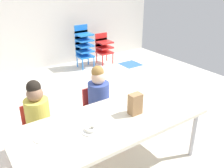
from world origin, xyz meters
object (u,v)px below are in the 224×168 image
Objects in this scene: kid_chair_blue_stack at (84,44)px; craft_table at (111,124)px; paper_plate_center_table at (44,137)px; seated_child_near_camera at (37,112)px; paper_plate_near_edge at (91,131)px; kid_chair_red_stack at (104,46)px; paper_bag_brown at (135,104)px; donut_powdered_on_plate at (91,129)px; seated_child_middle_seat at (98,94)px.

craft_table is at bearing -113.45° from kid_chair_blue_stack.
seated_child_near_camera is at bearing 77.84° from paper_plate_center_table.
paper_plate_center_table is (-0.39, 0.14, 0.00)m from paper_plate_near_edge.
craft_table is 0.65m from paper_plate_center_table.
kid_chair_blue_stack is 3.34m from paper_plate_near_edge.
paper_plate_center_table is at bearing -130.46° from kid_chair_red_stack.
seated_child_near_camera is at bearing 129.78° from craft_table.
paper_bag_brown is 1.90× the size of donut_powdered_on_plate.
kid_chair_blue_stack is 3.42m from paper_plate_center_table.
paper_plate_center_table is (-2.41, -2.83, 0.21)m from kid_chair_red_stack.
kid_chair_red_stack is (1.54, 2.30, -0.16)m from seated_child_middle_seat.
craft_table is 0.26m from donut_powdered_on_plate.
donut_powdered_on_plate is at bearing -67.73° from seated_child_near_camera.
kid_chair_blue_stack is (1.80, 2.30, -0.04)m from seated_child_near_camera.
paper_bag_brown is at bearing -39.42° from seated_child_near_camera.
kid_chair_red_stack reaches higher than paper_plate_center_table.
paper_bag_brown is 0.54m from paper_plate_near_edge.
kid_chair_red_stack is at bearing 63.11° from paper_bag_brown.
kid_chair_red_stack is at bearing 56.24° from seated_child_middle_seat.
paper_plate_near_edge is 0.02m from donut_powdered_on_plate.
donut_powdered_on_plate is at bearing 180.00° from paper_plate_near_edge.
paper_plate_near_edge is (-0.25, -0.04, 0.05)m from craft_table.
craft_table is at bearing -50.22° from seated_child_near_camera.
donut_powdered_on_plate is at bearing -124.27° from kid_chair_red_stack.
paper_plate_near_edge is at bearing -178.55° from paper_bag_brown.
kid_chair_red_stack is (2.30, 2.30, -0.16)m from seated_child_near_camera.
seated_child_middle_seat is 1.00× the size of kid_chair_blue_stack.
kid_chair_red_stack is 3.60m from paper_plate_near_edge.
craft_table is 0.67m from seated_child_middle_seat.
paper_plate_near_edge is at bearing -170.47° from craft_table.
paper_bag_brown is at bearing -8.05° from paper_plate_center_table.
craft_table is at bearing -121.22° from kid_chair_red_stack.
seated_child_middle_seat is at bearing 93.32° from paper_bag_brown.
seated_child_near_camera is 5.10× the size of paper_plate_center_table.
seated_child_near_camera reaches higher than kid_chair_blue_stack.
kid_chair_red_stack is 3.78× the size of paper_plate_near_edge.
seated_child_near_camera is 2.92m from kid_chair_blue_stack.
paper_plate_near_edge and paper_plate_center_table have the same top height.
seated_child_near_camera is at bearing 180.00° from seated_child_middle_seat.
paper_bag_brown is (-1.00, -2.96, 0.19)m from kid_chair_blue_stack.
craft_table is 2.07× the size of kid_chair_blue_stack.
paper_plate_center_table is (-0.88, -0.53, 0.05)m from seated_child_middle_seat.
paper_bag_brown is (0.80, -0.66, 0.15)m from seated_child_near_camera.
seated_child_middle_seat is 0.83m from donut_powdered_on_plate.
kid_chair_blue_stack is at bearing 52.06° from seated_child_near_camera.
paper_bag_brown is at bearing -86.68° from seated_child_middle_seat.
kid_chair_red_stack is (0.51, -0.00, -0.12)m from kid_chair_blue_stack.
kid_chair_red_stack is at bearing 45.02° from seated_child_near_camera.
seated_child_middle_seat is at bearing -123.76° from kid_chair_red_stack.
donut_powdered_on_plate is at bearing -125.98° from seated_child_middle_seat.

